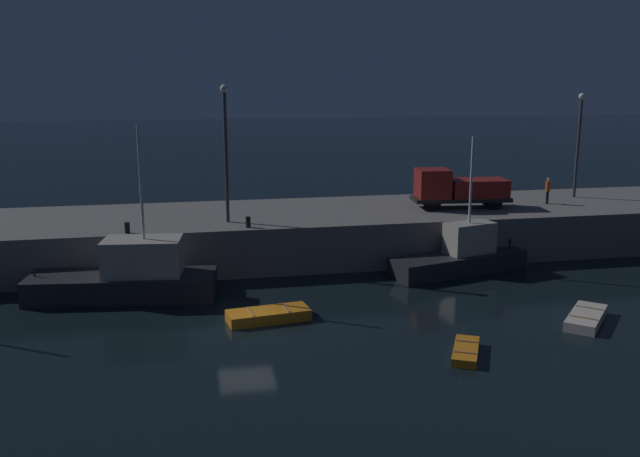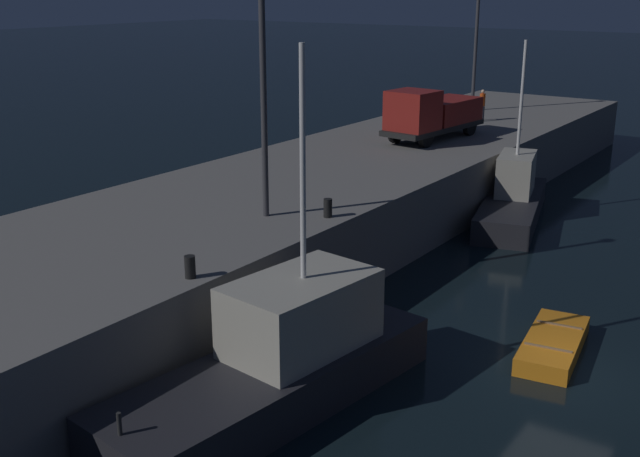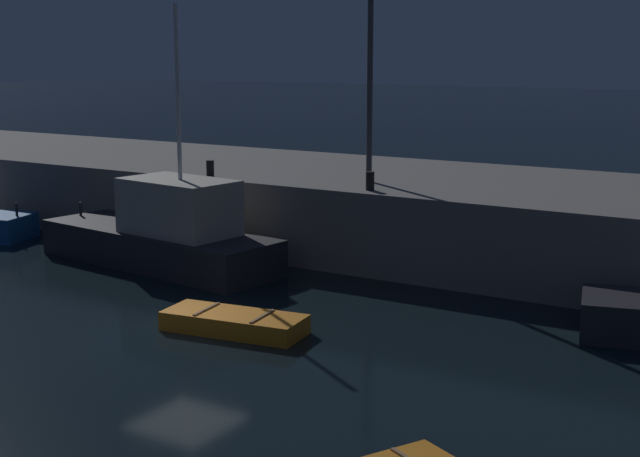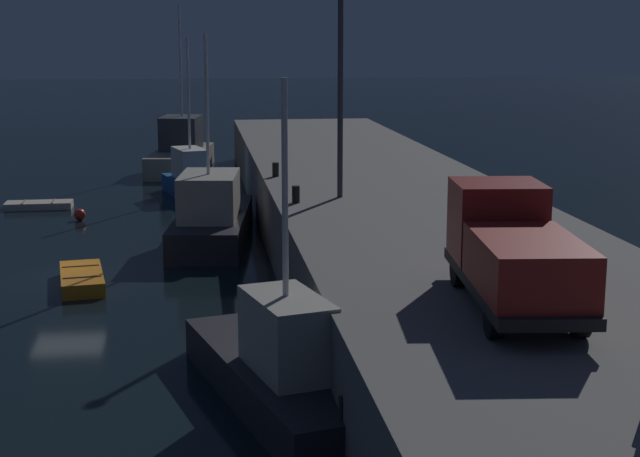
{
  "view_description": "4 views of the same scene",
  "coord_description": "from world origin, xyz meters",
  "px_view_note": "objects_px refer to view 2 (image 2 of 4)",
  "views": [
    {
      "loc": [
        -2.33,
        -28.56,
        10.84
      ],
      "look_at": [
        5.25,
        9.39,
        2.24
      ],
      "focal_mm": 38.02,
      "sensor_mm": 36.0,
      "label": 1
    },
    {
      "loc": [
        -18.85,
        -5.19,
        9.89
      ],
      "look_at": [
        0.95,
        8.54,
        2.3
      ],
      "focal_mm": 43.6,
      "sensor_mm": 36.0,
      "label": 2
    },
    {
      "loc": [
        14.99,
        -17.36,
        7.2
      ],
      "look_at": [
        0.5,
        5.9,
        1.82
      ],
      "focal_mm": 50.95,
      "sensor_mm": 36.0,
      "label": 3
    },
    {
      "loc": [
        34.06,
        4.71,
        8.6
      ],
      "look_at": [
        1.56,
        9.02,
        1.91
      ],
      "focal_mm": 53.47,
      "sensor_mm": 36.0,
      "label": 4
    }
  ],
  "objects_px": {
    "dinghy_red_small": "(553,345)",
    "lamp_post_west": "(263,73)",
    "dockworker": "(482,103)",
    "bollard_central": "(328,208)",
    "lamp_post_east": "(476,38)",
    "bollard_west": "(190,267)",
    "fishing_boat_white": "(513,199)",
    "utility_truck": "(432,114)",
    "fishing_trawler_red": "(281,360)"
  },
  "relations": [
    {
      "from": "dinghy_red_small",
      "to": "lamp_post_west",
      "type": "relative_size",
      "value": 0.5
    },
    {
      "from": "dockworker",
      "to": "bollard_central",
      "type": "relative_size",
      "value": 2.81
    },
    {
      "from": "lamp_post_east",
      "to": "bollard_west",
      "type": "height_order",
      "value": "lamp_post_east"
    },
    {
      "from": "dinghy_red_small",
      "to": "bollard_west",
      "type": "xyz_separation_m",
      "value": [
        -6.63,
        7.38,
        2.78
      ]
    },
    {
      "from": "lamp_post_east",
      "to": "bollard_central",
      "type": "distance_m",
      "value": 24.18
    },
    {
      "from": "fishing_boat_white",
      "to": "dockworker",
      "type": "xyz_separation_m",
      "value": [
        8.1,
        5.14,
        2.8
      ]
    },
    {
      "from": "dinghy_red_small",
      "to": "dockworker",
      "type": "height_order",
      "value": "dockworker"
    },
    {
      "from": "fishing_boat_white",
      "to": "lamp_post_west",
      "type": "bearing_deg",
      "value": 165.24
    },
    {
      "from": "bollard_west",
      "to": "bollard_central",
      "type": "distance_m",
      "value": 6.48
    },
    {
      "from": "lamp_post_east",
      "to": "utility_truck",
      "type": "height_order",
      "value": "lamp_post_east"
    },
    {
      "from": "dockworker",
      "to": "bollard_west",
      "type": "relative_size",
      "value": 2.9
    },
    {
      "from": "fishing_trawler_red",
      "to": "utility_truck",
      "type": "relative_size",
      "value": 1.5
    },
    {
      "from": "utility_truck",
      "to": "bollard_west",
      "type": "bearing_deg",
      "value": -170.31
    },
    {
      "from": "lamp_post_west",
      "to": "lamp_post_east",
      "type": "distance_m",
      "value": 24.52
    },
    {
      "from": "bollard_west",
      "to": "dockworker",
      "type": "bearing_deg",
      "value": 7.75
    },
    {
      "from": "fishing_boat_white",
      "to": "lamp_post_west",
      "type": "height_order",
      "value": "lamp_post_west"
    },
    {
      "from": "bollard_central",
      "to": "utility_truck",
      "type": "bearing_deg",
      "value": 13.49
    },
    {
      "from": "dockworker",
      "to": "lamp_post_west",
      "type": "bearing_deg",
      "value": -175.34
    },
    {
      "from": "dinghy_red_small",
      "to": "bollard_central",
      "type": "distance_m",
      "value": 8.04
    },
    {
      "from": "fishing_trawler_red",
      "to": "bollard_west",
      "type": "xyz_separation_m",
      "value": [
        -0.19,
        2.73,
        1.91
      ]
    },
    {
      "from": "lamp_post_west",
      "to": "dockworker",
      "type": "distance_m",
      "value": 21.44
    },
    {
      "from": "lamp_post_west",
      "to": "bollard_west",
      "type": "height_order",
      "value": "lamp_post_west"
    },
    {
      "from": "fishing_boat_white",
      "to": "lamp_post_west",
      "type": "relative_size",
      "value": 1.1
    },
    {
      "from": "lamp_post_east",
      "to": "dockworker",
      "type": "xyz_separation_m",
      "value": [
        -3.17,
        -1.97,
        -3.24
      ]
    },
    {
      "from": "dockworker",
      "to": "bollard_west",
      "type": "distance_m",
      "value": 26.8
    },
    {
      "from": "fishing_trawler_red",
      "to": "lamp_post_west",
      "type": "relative_size",
      "value": 1.23
    },
    {
      "from": "fishing_boat_white",
      "to": "utility_truck",
      "type": "distance_m",
      "value": 6.07
    },
    {
      "from": "fishing_trawler_red",
      "to": "dockworker",
      "type": "height_order",
      "value": "fishing_trawler_red"
    },
    {
      "from": "bollard_central",
      "to": "bollard_west",
      "type": "bearing_deg",
      "value": -178.57
    },
    {
      "from": "lamp_post_west",
      "to": "bollard_west",
      "type": "relative_size",
      "value": 13.19
    },
    {
      "from": "fishing_boat_white",
      "to": "utility_truck",
      "type": "bearing_deg",
      "value": 71.18
    },
    {
      "from": "fishing_boat_white",
      "to": "bollard_west",
      "type": "relative_size",
      "value": 14.47
    },
    {
      "from": "dinghy_red_small",
      "to": "fishing_trawler_red",
      "type": "bearing_deg",
      "value": 144.16
    },
    {
      "from": "lamp_post_east",
      "to": "dockworker",
      "type": "distance_m",
      "value": 4.94
    },
    {
      "from": "fishing_boat_white",
      "to": "utility_truck",
      "type": "relative_size",
      "value": 1.34
    },
    {
      "from": "fishing_boat_white",
      "to": "dinghy_red_small",
      "type": "relative_size",
      "value": 2.18
    },
    {
      "from": "fishing_boat_white",
      "to": "dinghy_red_small",
      "type": "distance_m",
      "value": 13.21
    },
    {
      "from": "lamp_post_east",
      "to": "utility_truck",
      "type": "relative_size",
      "value": 1.12
    },
    {
      "from": "dinghy_red_small",
      "to": "dockworker",
      "type": "distance_m",
      "value": 23.01
    },
    {
      "from": "dinghy_red_small",
      "to": "bollard_central",
      "type": "height_order",
      "value": "bollard_central"
    },
    {
      "from": "lamp_post_west",
      "to": "lamp_post_east",
      "type": "relative_size",
      "value": 1.09
    },
    {
      "from": "lamp_post_west",
      "to": "utility_truck",
      "type": "xyz_separation_m",
      "value": [
        14.67,
        1.54,
        -3.31
      ]
    },
    {
      "from": "fishing_trawler_red",
      "to": "utility_truck",
      "type": "xyz_separation_m",
      "value": [
        19.95,
        6.16,
        2.86
      ]
    },
    {
      "from": "dinghy_red_small",
      "to": "dockworker",
      "type": "bearing_deg",
      "value": 28.89
    },
    {
      "from": "utility_truck",
      "to": "dockworker",
      "type": "distance_m",
      "value": 6.41
    },
    {
      "from": "utility_truck",
      "to": "bollard_central",
      "type": "xyz_separation_m",
      "value": [
        -13.66,
        -3.28,
        -0.93
      ]
    },
    {
      "from": "lamp_post_west",
      "to": "fishing_trawler_red",
      "type": "bearing_deg",
      "value": -138.84
    },
    {
      "from": "fishing_trawler_red",
      "to": "dinghy_red_small",
      "type": "height_order",
      "value": "fishing_trawler_red"
    },
    {
      "from": "lamp_post_east",
      "to": "lamp_post_west",
      "type": "bearing_deg",
      "value": -171.36
    },
    {
      "from": "dinghy_red_small",
      "to": "lamp_post_east",
      "type": "bearing_deg",
      "value": 29.31
    }
  ]
}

